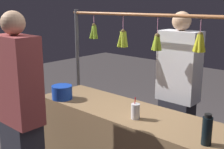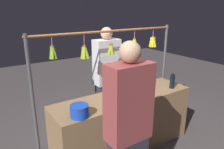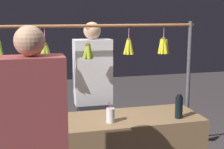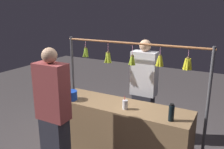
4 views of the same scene
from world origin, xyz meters
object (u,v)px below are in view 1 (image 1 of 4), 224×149
Objects in this scene: water_bottle at (207,130)px; vendor_person at (178,97)px; drink_cup at (135,111)px; blue_bucket at (62,92)px; customer_person at (20,118)px.

water_bottle is 0.13× the size of vendor_person.
vendor_person is at bearing -88.89° from drink_cup.
vendor_person reaches higher than blue_bucket.
vendor_person is 1.58m from customer_person.
blue_bucket is 1.12× the size of drink_cup.
customer_person is (0.68, 1.43, 0.01)m from vendor_person.
blue_bucket is at bearing 1.22° from water_bottle.
water_bottle is 1.04m from vendor_person.
water_bottle is 0.13× the size of customer_person.
customer_person is at bearing 64.74° from vendor_person.
vendor_person is at bearing -115.26° from customer_person.
drink_cup is 0.74m from vendor_person.
customer_person is at bearing 45.02° from drink_cup.
customer_person is at bearing 25.57° from water_bottle.
drink_cup is (0.66, -0.04, -0.04)m from water_bottle.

